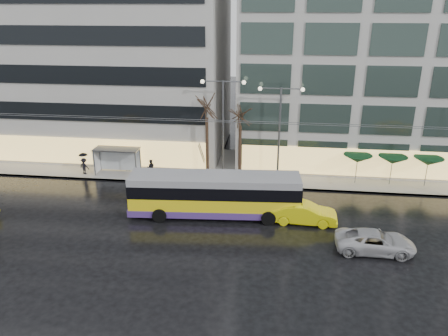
# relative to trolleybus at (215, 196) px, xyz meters

# --- Properties ---
(ground) EXTENTS (140.00, 140.00, 0.00)m
(ground) POSITION_rel_trolleybus_xyz_m (-2.30, -3.36, -1.62)
(ground) COLOR black
(ground) RESTS_ON ground
(sidewalk) EXTENTS (80.00, 10.00, 0.15)m
(sidewalk) POSITION_rel_trolleybus_xyz_m (-0.30, 10.64, -1.55)
(sidewalk) COLOR gray
(sidewalk) RESTS_ON ground
(kerb) EXTENTS (80.00, 0.10, 0.15)m
(kerb) POSITION_rel_trolleybus_xyz_m (-0.30, 5.69, -1.55)
(kerb) COLOR slate
(kerb) RESTS_ON ground
(building_left) EXTENTS (34.00, 14.00, 22.00)m
(building_left) POSITION_rel_trolleybus_xyz_m (-18.30, 15.64, 9.53)
(building_left) COLOR #ACAAA4
(building_left) RESTS_ON sidewalk
(building_right) EXTENTS (32.00, 14.00, 25.00)m
(building_right) POSITION_rel_trolleybus_xyz_m (16.70, 15.64, 11.03)
(building_right) COLOR #ACAAA4
(building_right) RESTS_ON sidewalk
(trolleybus) EXTENTS (13.09, 5.30, 6.00)m
(trolleybus) POSITION_rel_trolleybus_xyz_m (0.00, 0.00, 0.00)
(trolleybus) COLOR yellow
(trolleybus) RESTS_ON ground
(catenary) EXTENTS (42.24, 5.12, 7.00)m
(catenary) POSITION_rel_trolleybus_xyz_m (-1.30, 4.58, 2.63)
(catenary) COLOR #595B60
(catenary) RESTS_ON ground
(bus_shelter) EXTENTS (4.20, 1.60, 2.51)m
(bus_shelter) POSITION_rel_trolleybus_xyz_m (-10.68, 7.33, 0.34)
(bus_shelter) COLOR #595B60
(bus_shelter) RESTS_ON sidewalk
(street_lamp_near) EXTENTS (3.96, 0.36, 9.03)m
(street_lamp_near) POSITION_rel_trolleybus_xyz_m (-0.30, 7.44, 4.37)
(street_lamp_near) COLOR #595B60
(street_lamp_near) RESTS_ON sidewalk
(street_lamp_far) EXTENTS (3.96, 0.36, 8.53)m
(street_lamp_far) POSITION_rel_trolleybus_xyz_m (4.70, 7.44, 4.09)
(street_lamp_far) COLOR #595B60
(street_lamp_far) RESTS_ON sidewalk
(tree_a) EXTENTS (3.20, 3.20, 8.40)m
(tree_a) POSITION_rel_trolleybus_xyz_m (-1.80, 7.64, 5.46)
(tree_a) COLOR black
(tree_a) RESTS_ON sidewalk
(tree_b) EXTENTS (3.20, 3.20, 7.70)m
(tree_b) POSITION_rel_trolleybus_xyz_m (1.20, 7.84, 4.78)
(tree_b) COLOR black
(tree_b) RESTS_ON sidewalk
(parasol_a) EXTENTS (2.50, 2.50, 2.65)m
(parasol_a) POSITION_rel_trolleybus_xyz_m (11.70, 7.64, 0.82)
(parasol_a) COLOR #595B60
(parasol_a) RESTS_ON sidewalk
(parasol_b) EXTENTS (2.50, 2.50, 2.65)m
(parasol_b) POSITION_rel_trolleybus_xyz_m (14.70, 7.64, 0.82)
(parasol_b) COLOR #595B60
(parasol_b) RESTS_ON sidewalk
(parasol_c) EXTENTS (2.50, 2.50, 2.65)m
(parasol_c) POSITION_rel_trolleybus_xyz_m (17.70, 7.64, 0.82)
(parasol_c) COLOR #595B60
(parasol_c) RESTS_ON sidewalk
(taxi_b) EXTENTS (4.91, 1.89, 1.60)m
(taxi_b) POSITION_rel_trolleybus_xyz_m (6.74, -0.41, -0.83)
(taxi_b) COLOR #FFF40D
(taxi_b) RESTS_ON ground
(sedan_silver) EXTENTS (5.16, 2.41, 1.43)m
(sedan_silver) POSITION_rel_trolleybus_xyz_m (11.20, -3.87, -0.91)
(sedan_silver) COLOR #B5B5BA
(sedan_silver) RESTS_ON ground
(pedestrian_a) EXTENTS (0.99, 1.00, 2.19)m
(pedestrian_a) POSITION_rel_trolleybus_xyz_m (-9.70, 8.01, -0.00)
(pedestrian_a) COLOR black
(pedestrian_a) RESTS_ON sidewalk
(pedestrian_b) EXTENTS (0.86, 0.74, 1.52)m
(pedestrian_b) POSITION_rel_trolleybus_xyz_m (-7.12, 7.20, -0.71)
(pedestrian_b) COLOR black
(pedestrian_b) RESTS_ON sidewalk
(pedestrian_c) EXTENTS (1.15, 1.05, 2.11)m
(pedestrian_c) POSITION_rel_trolleybus_xyz_m (-13.43, 6.69, -0.36)
(pedestrian_c) COLOR black
(pedestrian_c) RESTS_ON sidewalk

